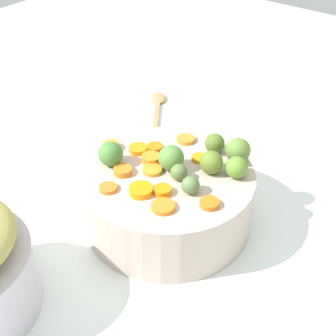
% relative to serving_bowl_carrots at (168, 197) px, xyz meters
% --- Properties ---
extents(tabletop, '(2.40, 2.40, 0.02)m').
position_rel_serving_bowl_carrots_xyz_m(tabletop, '(0.04, 0.02, -0.06)').
color(tabletop, white).
rests_on(tabletop, ground).
extents(serving_bowl_carrots, '(0.29, 0.29, 0.11)m').
position_rel_serving_bowl_carrots_xyz_m(serving_bowl_carrots, '(0.00, 0.00, 0.00)').
color(serving_bowl_carrots, '#BEAA9B').
rests_on(serving_bowl_carrots, tabletop).
extents(carrot_slice_0, '(0.04, 0.04, 0.01)m').
position_rel_serving_bowl_carrots_xyz_m(carrot_slice_0, '(-0.03, -0.10, 0.06)').
color(carrot_slice_0, orange).
rests_on(carrot_slice_0, serving_bowl_carrots).
extents(carrot_slice_1, '(0.04, 0.04, 0.01)m').
position_rel_serving_bowl_carrots_xyz_m(carrot_slice_1, '(-0.05, 0.06, 0.06)').
color(carrot_slice_1, orange).
rests_on(carrot_slice_1, serving_bowl_carrots).
extents(carrot_slice_2, '(0.05, 0.05, 0.01)m').
position_rel_serving_bowl_carrots_xyz_m(carrot_slice_2, '(-0.08, -0.05, 0.06)').
color(carrot_slice_2, orange).
rests_on(carrot_slice_2, serving_bowl_carrots).
extents(carrot_slice_3, '(0.04, 0.04, 0.01)m').
position_rel_serving_bowl_carrots_xyz_m(carrot_slice_3, '(0.04, 0.06, 0.06)').
color(carrot_slice_3, orange).
rests_on(carrot_slice_3, serving_bowl_carrots).
extents(carrot_slice_4, '(0.05, 0.05, 0.01)m').
position_rel_serving_bowl_carrots_xyz_m(carrot_slice_4, '(0.01, 0.04, 0.06)').
color(carrot_slice_4, orange).
rests_on(carrot_slice_4, serving_bowl_carrots).
extents(carrot_slice_5, '(0.04, 0.04, 0.01)m').
position_rel_serving_bowl_carrots_xyz_m(carrot_slice_5, '(-0.01, 0.02, 0.06)').
color(carrot_slice_5, orange).
rests_on(carrot_slice_5, serving_bowl_carrots).
extents(carrot_slice_6, '(0.04, 0.04, 0.01)m').
position_rel_serving_bowl_carrots_xyz_m(carrot_slice_6, '(0.10, 0.03, 0.06)').
color(carrot_slice_6, orange).
rests_on(carrot_slice_6, serving_bowl_carrots).
extents(carrot_slice_7, '(0.04, 0.04, 0.01)m').
position_rel_serving_bowl_carrots_xyz_m(carrot_slice_7, '(-0.09, 0.05, 0.06)').
color(carrot_slice_7, orange).
rests_on(carrot_slice_7, serving_bowl_carrots).
extents(carrot_slice_8, '(0.04, 0.04, 0.01)m').
position_rel_serving_bowl_carrots_xyz_m(carrot_slice_8, '(-0.05, -0.03, 0.06)').
color(carrot_slice_8, orange).
rests_on(carrot_slice_8, serving_bowl_carrots).
extents(carrot_slice_9, '(0.03, 0.03, 0.01)m').
position_rel_serving_bowl_carrots_xyz_m(carrot_slice_9, '(0.06, -0.02, 0.06)').
color(carrot_slice_9, orange).
rests_on(carrot_slice_9, serving_bowl_carrots).
extents(carrot_slice_10, '(0.04, 0.04, 0.01)m').
position_rel_serving_bowl_carrots_xyz_m(carrot_slice_10, '(0.02, 0.08, 0.06)').
color(carrot_slice_10, orange).
rests_on(carrot_slice_10, serving_bowl_carrots).
extents(carrot_slice_11, '(0.03, 0.03, 0.01)m').
position_rel_serving_bowl_carrots_xyz_m(carrot_slice_11, '(-0.01, 0.12, 0.06)').
color(carrot_slice_11, orange).
rests_on(carrot_slice_11, serving_bowl_carrots).
extents(carrot_slice_12, '(0.05, 0.05, 0.01)m').
position_rel_serving_bowl_carrots_xyz_m(carrot_slice_12, '(-0.07, 0.00, 0.06)').
color(carrot_slice_12, orange).
rests_on(carrot_slice_12, serving_bowl_carrots).
extents(brussels_sprout_0, '(0.04, 0.04, 0.04)m').
position_rel_serving_bowl_carrots_xyz_m(brussels_sprout_0, '(0.10, -0.07, 0.08)').
color(brussels_sprout_0, olive).
rests_on(brussels_sprout_0, serving_bowl_carrots).
extents(brussels_sprout_1, '(0.04, 0.04, 0.04)m').
position_rel_serving_bowl_carrots_xyz_m(brussels_sprout_1, '(-0.04, 0.09, 0.08)').
color(brussels_sprout_1, '#467F36').
rests_on(brussels_sprout_1, serving_bowl_carrots).
extents(brussels_sprout_2, '(0.03, 0.03, 0.03)m').
position_rel_serving_bowl_carrots_xyz_m(brussels_sprout_2, '(-0.00, -0.02, 0.07)').
color(brussels_sprout_2, '#5A733B').
rests_on(brussels_sprout_2, serving_bowl_carrots).
extents(brussels_sprout_3, '(0.04, 0.04, 0.04)m').
position_rel_serving_bowl_carrots_xyz_m(brussels_sprout_3, '(0.01, 0.00, 0.08)').
color(brussels_sprout_3, '#57833A').
rests_on(brussels_sprout_3, serving_bowl_carrots).
extents(brussels_sprout_4, '(0.04, 0.04, 0.04)m').
position_rel_serving_bowl_carrots_xyz_m(brussels_sprout_4, '(0.05, -0.06, 0.07)').
color(brussels_sprout_4, olive).
rests_on(brussels_sprout_4, serving_bowl_carrots).
extents(brussels_sprout_5, '(0.04, 0.04, 0.04)m').
position_rel_serving_bowl_carrots_xyz_m(brussels_sprout_5, '(0.06, -0.09, 0.07)').
color(brussels_sprout_5, olive).
rests_on(brussels_sprout_5, serving_bowl_carrots).
extents(brussels_sprout_6, '(0.03, 0.03, 0.03)m').
position_rel_serving_bowl_carrots_xyz_m(brussels_sprout_6, '(-0.02, -0.06, 0.07)').
color(brussels_sprout_6, '#567441').
rests_on(brussels_sprout_6, serving_bowl_carrots).
extents(brussels_sprout_7, '(0.04, 0.04, 0.04)m').
position_rel_serving_bowl_carrots_xyz_m(brussels_sprout_7, '(0.10, -0.03, 0.07)').
color(brussels_sprout_7, '#516C26').
rests_on(brussels_sprout_7, serving_bowl_carrots).
extents(wooden_spoon, '(0.27, 0.21, 0.01)m').
position_rel_serving_bowl_carrots_xyz_m(wooden_spoon, '(0.28, 0.26, -0.05)').
color(wooden_spoon, tan).
rests_on(wooden_spoon, tabletop).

